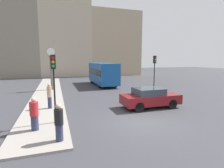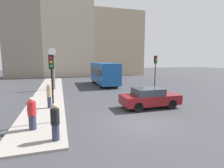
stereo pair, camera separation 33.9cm
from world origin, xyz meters
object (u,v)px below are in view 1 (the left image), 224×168
sedan_car (150,98)px  pedestrian_tan_coat (49,96)px  traffic_light_near (54,75)px  pedestrian_black_jacket (59,122)px  traffic_light_far (155,67)px  bus_distant (103,73)px  street_clock (52,69)px  pedestrian_red_top (34,114)px

sedan_car → pedestrian_tan_coat: size_ratio=2.41×
traffic_light_near → pedestrian_black_jacket: traffic_light_near is taller
traffic_light_near → traffic_light_far: bearing=30.0°
bus_distant → pedestrian_black_jacket: bus_distant is taller
sedan_car → traffic_light_near: traffic_light_near is taller
bus_distant → street_clock: bearing=-160.3°
pedestrian_red_top → pedestrian_tan_coat: bearing=81.3°
traffic_light_near → pedestrian_tan_coat: bearing=97.0°
traffic_light_near → pedestrian_black_jacket: size_ratio=2.27×
sedan_car → pedestrian_red_top: bearing=-164.0°
pedestrian_black_jacket → pedestrian_red_top: bearing=125.7°
bus_distant → traffic_light_far: (3.18, -8.26, 1.08)m
sedan_car → traffic_light_near: bearing=-168.1°
sedan_car → pedestrian_black_jacket: pedestrian_black_jacket is taller
traffic_light_far → pedestrian_black_jacket: 12.41m
bus_distant → pedestrian_red_top: bus_distant is taller
sedan_car → pedestrian_black_jacket: bearing=-150.1°
street_clock → sedan_car: bearing=-54.7°
sedan_car → pedestrian_tan_coat: (-7.12, 1.71, 0.24)m
sedan_car → street_clock: (-7.05, 9.95, 1.73)m
street_clock → pedestrian_tan_coat: 8.37m
sedan_car → pedestrian_black_jacket: 7.60m
bus_distant → traffic_light_far: bearing=-69.0°
sedan_car → pedestrian_tan_coat: pedestrian_tan_coat is taller
bus_distant → traffic_light_far: size_ratio=2.00×
pedestrian_tan_coat → traffic_light_far: bearing=13.4°
bus_distant → pedestrian_black_jacket: bearing=-111.1°
pedestrian_red_top → street_clock: bearing=86.9°
pedestrian_black_jacket → pedestrian_red_top: 1.94m
sedan_car → pedestrian_red_top: size_ratio=2.61×
bus_distant → street_clock: street_clock is taller
traffic_light_far → street_clock: (-9.87, 5.86, -0.33)m
pedestrian_black_jacket → pedestrian_tan_coat: pedestrian_tan_coat is taller
bus_distant → sedan_car: bearing=-88.4°
pedestrian_black_jacket → bus_distant: bearing=68.9°
sedan_car → street_clock: street_clock is taller
pedestrian_red_top → pedestrian_tan_coat: size_ratio=0.92×
street_clock → traffic_light_far: bearing=-30.7°
pedestrian_red_top → sedan_car: bearing=16.0°
sedan_car → traffic_light_far: 5.38m
street_clock → pedestrian_red_top: bearing=-93.1°
sedan_car → traffic_light_near: (-6.74, -1.42, 2.01)m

